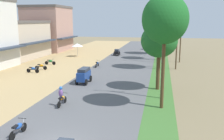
{
  "coord_description": "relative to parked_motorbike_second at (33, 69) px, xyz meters",
  "views": [
    {
      "loc": [
        5.68,
        -11.47,
        6.92
      ],
      "look_at": [
        0.48,
        14.13,
        1.61
      ],
      "focal_mm": 39.31,
      "sensor_mm": 36.0,
      "label": 1
    }
  ],
  "objects": [
    {
      "name": "shophouse_mid",
      "position": [
        -9.01,
        11.93,
        2.91
      ],
      "size": [
        8.12,
        11.68,
        6.9
      ],
      "color": "#C6B299",
      "rests_on": "ground"
    },
    {
      "name": "shophouse_far",
      "position": [
        -9.02,
        23.62,
        4.5
      ],
      "size": [
        9.76,
        9.9,
        10.1
      ],
      "color": "tan",
      "rests_on": "ground"
    },
    {
      "name": "parked_motorbike_second",
      "position": [
        0.0,
        0.0,
        0.0
      ],
      "size": [
        1.8,
        0.54,
        0.94
      ],
      "color": "black",
      "rests_on": "dirt_shoulder"
    },
    {
      "name": "parked_motorbike_third",
      "position": [
        0.07,
        2.17,
        0.0
      ],
      "size": [
        1.8,
        0.54,
        0.94
      ],
      "color": "black",
      "rests_on": "dirt_shoulder"
    },
    {
      "name": "parked_motorbike_fourth",
      "position": [
        -0.41,
        6.09,
        0.0
      ],
      "size": [
        1.8,
        0.54,
        0.94
      ],
      "color": "black",
      "rests_on": "dirt_shoulder"
    },
    {
      "name": "vendor_umbrella",
      "position": [
        0.85,
        15.36,
        1.75
      ],
      "size": [
        2.2,
        2.2,
        2.52
      ],
      "color": "#99999E",
      "rests_on": "dirt_shoulder"
    },
    {
      "name": "median_tree_nearest",
      "position": [
        16.82,
        -10.15,
        6.42
      ],
      "size": [
        3.47,
        3.47,
        8.81
      ],
      "color": "#4C351E",
      "rests_on": "median_strip"
    },
    {
      "name": "median_tree_second",
      "position": [
        16.4,
        -4.74,
        4.38
      ],
      "size": [
        3.57,
        3.57,
        6.57
      ],
      "color": "#4C351E",
      "rests_on": "median_strip"
    },
    {
      "name": "median_tree_third",
      "position": [
        16.95,
        5.84,
        6.89
      ],
      "size": [
        4.06,
        4.06,
        9.83
      ],
      "color": "#4C351E",
      "rests_on": "median_strip"
    },
    {
      "name": "median_tree_fourth",
      "position": [
        16.45,
        14.58,
        6.7
      ],
      "size": [
        3.54,
        3.54,
        9.17
      ],
      "color": "#4C351E",
      "rests_on": "median_strip"
    },
    {
      "name": "median_tree_fifth",
      "position": [
        16.92,
        21.53,
        7.43
      ],
      "size": [
        4.17,
        4.17,
        10.52
      ],
      "color": "#4C351E",
      "rests_on": "median_strip"
    },
    {
      "name": "median_tree_sixth",
      "position": [
        16.96,
        29.06,
        4.54
      ],
      "size": [
        2.89,
        2.89,
        6.77
      ],
      "color": "#4C351E",
      "rests_on": "median_strip"
    },
    {
      "name": "streetlamp_near",
      "position": [
        16.77,
        -7.64,
        3.85
      ],
      "size": [
        3.16,
        0.2,
        7.5
      ],
      "color": "gray",
      "rests_on": "median_strip"
    },
    {
      "name": "streetlamp_mid",
      "position": [
        16.77,
        11.43,
        3.78
      ],
      "size": [
        3.16,
        0.2,
        7.38
      ],
      "color": "gray",
      "rests_on": "median_strip"
    },
    {
      "name": "utility_pole_near",
      "position": [
        19.68,
        12.84,
        4.29
      ],
      "size": [
        1.8,
        0.2,
        9.31
      ],
      "color": "brown",
      "rests_on": "ground"
    },
    {
      "name": "utility_pole_far",
      "position": [
        18.75,
        6.61,
        3.99
      ],
      "size": [
        1.8,
        0.2,
        8.71
      ],
      "color": "brown",
      "rests_on": "ground"
    },
    {
      "name": "car_van_blue",
      "position": [
        8.35,
        -3.92,
        0.47
      ],
      "size": [
        1.19,
        2.41,
        1.67
      ],
      "color": "navy",
      "rests_on": "road_strip"
    },
    {
      "name": "car_hatchback_black",
      "position": [
        7.98,
        18.42,
        0.19
      ],
      "size": [
        1.04,
        2.0,
        1.23
      ],
      "color": "black",
      "rests_on": "road_strip"
    },
    {
      "name": "motorbike_ahead_second",
      "position": [
        8.4,
        -16.83,
        0.02
      ],
      "size": [
        0.54,
        1.8,
        0.94
      ],
      "color": "black",
      "rests_on": "road_strip"
    },
    {
      "name": "motorbike_ahead_third",
      "position": [
        8.85,
        -11.32,
        0.3
      ],
      "size": [
        0.54,
        1.8,
        1.66
      ],
      "color": "black",
      "rests_on": "road_strip"
    },
    {
      "name": "motorbike_ahead_fourth",
      "position": [
        7.31,
        5.72,
        0.02
      ],
      "size": [
        0.54,
        1.8,
        0.94
      ],
      "color": "black",
      "rests_on": "road_strip"
    }
  ]
}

